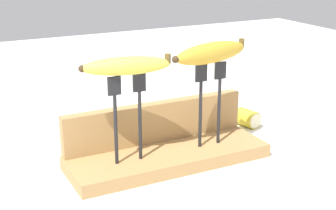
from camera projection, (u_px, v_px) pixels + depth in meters
ground_plane at (168, 163)px, 1.06m from camera, size 3.00×3.00×0.00m
wooden_board at (168, 157)px, 1.05m from camera, size 0.42×0.15×0.03m
board_backstop at (155, 122)px, 1.09m from camera, size 0.41×0.03×0.09m
fork_stand_left at (128, 110)px, 0.97m from camera, size 0.08×0.01×0.18m
fork_stand_right at (210, 97)px, 1.04m from camera, size 0.07×0.01×0.18m
banana_raised_left at (126, 66)px, 0.94m from camera, size 0.18×0.07×0.04m
banana_raised_right at (211, 53)px, 1.02m from camera, size 0.19×0.08×0.04m
banana_chunk_far at (248, 118)px, 1.26m from camera, size 0.05×0.06×0.04m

